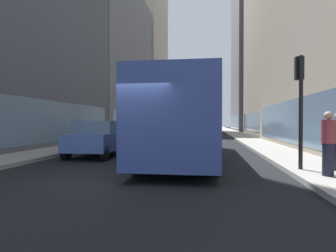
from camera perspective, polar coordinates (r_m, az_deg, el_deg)
name	(u,v)px	position (r m, az deg, el deg)	size (l,w,h in m)	color
ground_plane	(194,133)	(42.50, 5.28, -1.36)	(120.00, 120.00, 0.00)	black
sidewalk_left	(157,132)	(43.16, -2.30, -1.23)	(2.40, 110.00, 0.15)	gray
sidewalk_right	(233,132)	(42.59, 12.97, -1.27)	(2.40, 110.00, 0.15)	#9E9991
building_left_mid	(105,60)	(40.44, -12.66, 12.88)	(8.80, 20.64, 20.15)	slate
building_left_far	(140,40)	(60.81, -5.75, 16.88)	(9.27, 17.43, 36.94)	#B2A893
building_right_far	(260,54)	(58.43, 18.10, 13.73)	(9.65, 17.35, 29.47)	slate
transit_bus	(186,117)	(12.44, 3.76, 1.78)	(2.78, 11.53, 3.05)	#33478C
car_white_van	(199,130)	(28.99, 6.30, -0.71)	(1.92, 3.97, 1.62)	silver
car_grey_wagon	(212,126)	(51.30, 8.92, -0.09)	(1.84, 4.36, 1.62)	slate
car_red_coupe	(202,127)	(44.54, 6.96, -0.21)	(1.71, 4.73, 1.62)	red
car_black_suv	(190,126)	(53.00, 4.57, -0.06)	(1.77, 4.40, 1.62)	black
car_blue_hatchback	(100,138)	(13.37, -13.61, -2.41)	(1.87, 4.09, 1.62)	#4C6BB7
dalmatian_dog	(125,155)	(9.13, -8.67, -5.81)	(0.22, 0.96, 0.72)	white
pedestrian_in_coat	(328,143)	(8.48, 29.67, -3.01)	(0.34, 0.34, 1.69)	#1E1E2D
traffic_light_near	(300,93)	(9.44, 25.17, 6.05)	(0.24, 0.41, 3.40)	black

